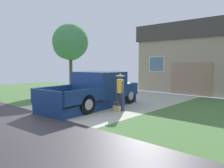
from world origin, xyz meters
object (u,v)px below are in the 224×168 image
at_px(person_with_hat, 120,89).
at_px(wheeled_trash_bin, 120,82).
at_px(house_with_garage, 210,58).
at_px(pickup_truck, 97,91).
at_px(handbag, 117,108).
at_px(front_yard_tree, 70,44).

xyz_separation_m(person_with_hat, wheeled_trash_bin, (-4.63, 5.60, -0.31)).
bearing_deg(house_with_garage, wheeled_trash_bin, -139.57).
bearing_deg(pickup_truck, person_with_hat, -8.57).
height_order(handbag, house_with_garage, house_with_garage).
bearing_deg(house_with_garage, pickup_truck, -101.64).
bearing_deg(pickup_truck, front_yard_tree, 150.05).
relative_size(handbag, front_yard_tree, 0.08).
height_order(front_yard_tree, wheeled_trash_bin, front_yard_tree).
relative_size(front_yard_tree, wheeled_trash_bin, 4.41).
height_order(pickup_truck, handbag, pickup_truck).
xyz_separation_m(pickup_truck, person_with_hat, (1.54, -0.13, 0.19)).
relative_size(handbag, wheeled_trash_bin, 0.37).
height_order(person_with_hat, front_yard_tree, front_yard_tree).
xyz_separation_m(pickup_truck, wheeled_trash_bin, (-3.09, 5.47, -0.12)).
bearing_deg(handbag, front_yard_tree, 156.36).
bearing_deg(handbag, house_with_garage, 87.27).
bearing_deg(wheeled_trash_bin, pickup_truck, -60.50).
bearing_deg(pickup_truck, house_with_garage, 74.56).
relative_size(pickup_truck, person_with_hat, 3.17).
distance_m(house_with_garage, front_yard_tree, 10.55).
height_order(person_with_hat, house_with_garage, house_with_garage).
height_order(pickup_truck, person_with_hat, pickup_truck).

